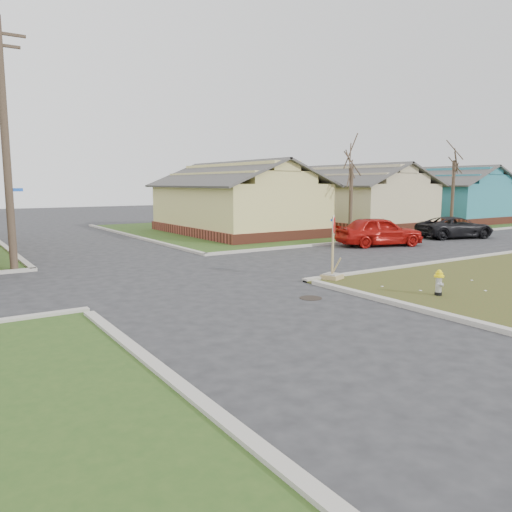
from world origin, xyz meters
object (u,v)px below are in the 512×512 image
stop_sign (332,265)px  red_sedan (379,231)px  utility_pole (5,143)px  dark_pickup (455,227)px  fire_hydrant (439,281)px

stop_sign → red_sedan: bearing=14.9°
utility_pole → dark_pickup: bearing=-4.5°
utility_pole → dark_pickup: (23.71, -1.87, -4.03)m
utility_pole → dark_pickup: utility_pole is taller
dark_pickup → utility_pole: bearing=101.7°
dark_pickup → fire_hydrant: bearing=139.8°
fire_hydrant → stop_sign: size_ratio=0.35×
utility_pole → red_sedan: size_ratio=2.00×
fire_hydrant → red_sedan: bearing=26.9°
red_sedan → fire_hydrant: bearing=158.5°
utility_pole → fire_hydrant: bearing=-49.7°
red_sedan → dark_pickup: red_sedan is taller
red_sedan → dark_pickup: 6.68m
utility_pole → stop_sign: utility_pole is taller
dark_pickup → red_sedan: bearing=107.8°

